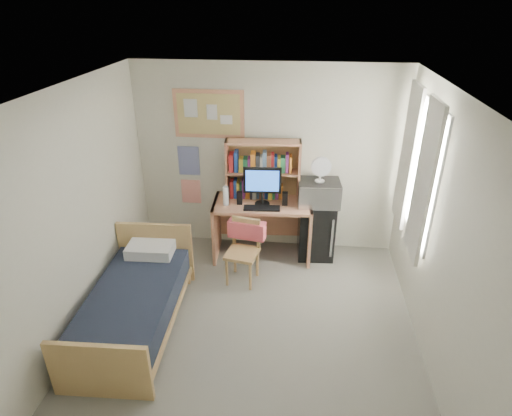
# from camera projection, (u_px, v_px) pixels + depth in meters

# --- Properties ---
(floor) EXTENTS (3.60, 4.20, 0.02)m
(floor) POSITION_uv_depth(u_px,v_px,m) (249.00, 344.00, 4.57)
(floor) COLOR gray
(floor) RESTS_ON ground
(ceiling) EXTENTS (3.60, 4.20, 0.02)m
(ceiling) POSITION_uv_depth(u_px,v_px,m) (247.00, 98.00, 3.40)
(ceiling) COLOR silver
(ceiling) RESTS_ON wall_back
(wall_back) EXTENTS (3.60, 0.04, 2.60)m
(wall_back) POSITION_uv_depth(u_px,v_px,m) (267.00, 160.00, 5.85)
(wall_back) COLOR silver
(wall_back) RESTS_ON floor
(wall_left) EXTENTS (0.04, 4.20, 2.60)m
(wall_left) POSITION_uv_depth(u_px,v_px,m) (65.00, 228.00, 4.16)
(wall_left) COLOR silver
(wall_left) RESTS_ON floor
(wall_right) EXTENTS (0.04, 4.20, 2.60)m
(wall_right) POSITION_uv_depth(u_px,v_px,m) (448.00, 250.00, 3.81)
(wall_right) COLOR silver
(wall_right) RESTS_ON floor
(window_unit) EXTENTS (0.10, 1.40, 1.70)m
(window_unit) POSITION_uv_depth(u_px,v_px,m) (418.00, 169.00, 4.74)
(window_unit) COLOR white
(window_unit) RESTS_ON wall_right
(curtain_left) EXTENTS (0.04, 0.55, 1.70)m
(curtain_left) POSITION_uv_depth(u_px,v_px,m) (423.00, 183.00, 4.39)
(curtain_left) COLOR silver
(curtain_left) RESTS_ON wall_right
(curtain_right) EXTENTS (0.04, 0.55, 1.70)m
(curtain_right) POSITION_uv_depth(u_px,v_px,m) (407.00, 156.00, 5.10)
(curtain_right) COLOR silver
(curtain_right) RESTS_ON wall_right
(bulletin_board) EXTENTS (0.94, 0.03, 0.64)m
(bulletin_board) POSITION_uv_depth(u_px,v_px,m) (209.00, 114.00, 5.63)
(bulletin_board) COLOR tan
(bulletin_board) RESTS_ON wall_back
(poster_wave) EXTENTS (0.30, 0.01, 0.42)m
(poster_wave) POSITION_uv_depth(u_px,v_px,m) (189.00, 161.00, 5.97)
(poster_wave) COLOR navy
(poster_wave) RESTS_ON wall_back
(poster_japan) EXTENTS (0.28, 0.01, 0.36)m
(poster_japan) POSITION_uv_depth(u_px,v_px,m) (191.00, 191.00, 6.18)
(poster_japan) COLOR #F4432B
(poster_japan) RESTS_ON wall_back
(desk) EXTENTS (1.36, 0.74, 0.83)m
(desk) POSITION_uv_depth(u_px,v_px,m) (262.00, 229.00, 5.94)
(desk) COLOR tan
(desk) RESTS_ON floor
(desk_chair) EXTENTS (0.49, 0.49, 0.84)m
(desk_chair) POSITION_uv_depth(u_px,v_px,m) (242.00, 253.00, 5.38)
(desk_chair) COLOR tan
(desk_chair) RESTS_ON floor
(mini_fridge) EXTENTS (0.51, 0.51, 0.82)m
(mini_fridge) POSITION_uv_depth(u_px,v_px,m) (316.00, 229.00, 5.95)
(mini_fridge) COLOR black
(mini_fridge) RESTS_ON floor
(bed) EXTENTS (0.97, 1.83, 0.49)m
(bed) POSITION_uv_depth(u_px,v_px,m) (134.00, 309.00, 4.67)
(bed) COLOR black
(bed) RESTS_ON floor
(hutch) EXTENTS (1.00, 0.31, 0.81)m
(hutch) POSITION_uv_depth(u_px,v_px,m) (263.00, 170.00, 5.70)
(hutch) COLOR tan
(hutch) RESTS_ON desk
(monitor) EXTENTS (0.50, 0.07, 0.53)m
(monitor) POSITION_uv_depth(u_px,v_px,m) (262.00, 186.00, 5.58)
(monitor) COLOR black
(monitor) RESTS_ON desk
(keyboard) EXTENTS (0.48, 0.18, 0.02)m
(keyboard) POSITION_uv_depth(u_px,v_px,m) (262.00, 208.00, 5.57)
(keyboard) COLOR black
(keyboard) RESTS_ON desk
(speaker_left) EXTENTS (0.08, 0.08, 0.17)m
(speaker_left) POSITION_uv_depth(u_px,v_px,m) (240.00, 198.00, 5.67)
(speaker_left) COLOR black
(speaker_left) RESTS_ON desk
(speaker_right) EXTENTS (0.08, 0.08, 0.18)m
(speaker_right) POSITION_uv_depth(u_px,v_px,m) (285.00, 199.00, 5.65)
(speaker_right) COLOR black
(speaker_right) RESTS_ON desk
(water_bottle) EXTENTS (0.08, 0.08, 0.26)m
(water_bottle) POSITION_uv_depth(u_px,v_px,m) (226.00, 196.00, 5.63)
(water_bottle) COLOR white
(water_bottle) RESTS_ON desk
(hoodie) EXTENTS (0.50, 0.23, 0.23)m
(hoodie) POSITION_uv_depth(u_px,v_px,m) (247.00, 230.00, 5.44)
(hoodie) COLOR #F75E66
(hoodie) RESTS_ON desk_chair
(microwave) EXTENTS (0.57, 0.45, 0.32)m
(microwave) POSITION_uv_depth(u_px,v_px,m) (319.00, 192.00, 5.67)
(microwave) COLOR silver
(microwave) RESTS_ON mini_fridge
(desk_fan) EXTENTS (0.27, 0.27, 0.32)m
(desk_fan) POSITION_uv_depth(u_px,v_px,m) (320.00, 170.00, 5.53)
(desk_fan) COLOR white
(desk_fan) RESTS_ON microwave
(pillow) EXTENTS (0.56, 0.40, 0.13)m
(pillow) POSITION_uv_depth(u_px,v_px,m) (151.00, 249.00, 5.20)
(pillow) COLOR white
(pillow) RESTS_ON bed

